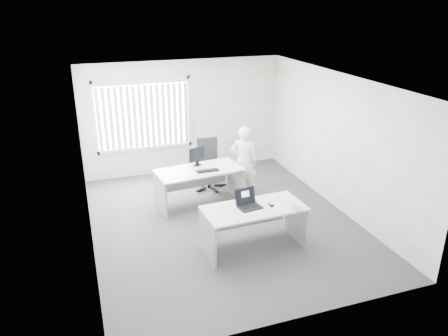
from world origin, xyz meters
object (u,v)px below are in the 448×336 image
object	(u,v)px
desk_near	(254,219)
monitor	(197,156)
office_chair	(209,173)
desk_far	(199,179)
person	(244,161)
laptop	(250,200)

from	to	relation	value
desk_near	monitor	distance (m)	2.32
office_chair	monitor	xyz separation A→B (m)	(-0.43, -0.59, 0.66)
desk_far	office_chair	distance (m)	0.98
office_chair	monitor	size ratio (longest dim) A/B	2.84
person	monitor	bearing A→B (deg)	20.67
desk_far	monitor	xyz separation A→B (m)	(0.03, 0.25, 0.43)
desk_far	person	world-z (taller)	person
desk_far	person	distance (m)	1.11
desk_near	monitor	world-z (taller)	monitor
desk_near	person	bearing A→B (deg)	70.36
office_chair	laptop	distance (m)	2.89
office_chair	person	distance (m)	1.01
desk_near	monitor	bearing A→B (deg)	96.99
person	laptop	xyz separation A→B (m)	(-0.73, -2.16, 0.15)
person	laptop	size ratio (longest dim) A/B	4.13
desk_near	person	world-z (taller)	person
desk_far	monitor	size ratio (longest dim) A/B	4.58
desk_near	laptop	bearing A→B (deg)	168.13
desk_near	monitor	xyz separation A→B (m)	(-0.38, 2.25, 0.44)
office_chair	monitor	bearing A→B (deg)	-119.26
office_chair	person	bearing A→B (deg)	-40.49
desk_near	office_chair	bearing A→B (deg)	86.33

